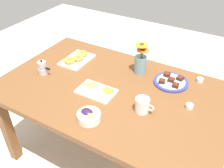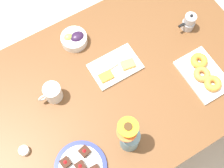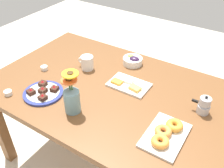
{
  "view_description": "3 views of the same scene",
  "coord_description": "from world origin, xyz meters",
  "px_view_note": "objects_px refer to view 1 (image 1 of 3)",
  "views": [
    {
      "loc": [
        0.7,
        -1.21,
        1.79
      ],
      "look_at": [
        0.0,
        0.0,
        0.78
      ],
      "focal_mm": 40.0,
      "sensor_mm": 36.0,
      "label": 1
    },
    {
      "loc": [
        0.32,
        0.53,
        2.23
      ],
      "look_at": [
        0.0,
        0.0,
        0.78
      ],
      "focal_mm": 50.0,
      "sensor_mm": 36.0,
      "label": 2
    },
    {
      "loc": [
        -0.68,
        1.06,
        1.72
      ],
      "look_at": [
        0.0,
        0.0,
        0.78
      ],
      "focal_mm": 40.0,
      "sensor_mm": 36.0,
      "label": 3
    }
  ],
  "objects_px": {
    "coffee_mug": "(142,105)",
    "dessert_plate": "(171,82)",
    "jam_cup_honey": "(189,106)",
    "dining_table": "(112,98)",
    "cheese_platter": "(97,91)",
    "jam_cup_berry": "(200,80)",
    "grape_bowl": "(89,116)",
    "croissant_platter": "(77,59)",
    "moka_pot": "(43,68)",
    "flower_vase": "(140,63)"
  },
  "relations": [
    {
      "from": "jam_cup_berry",
      "to": "cheese_platter",
      "type": "bearing_deg",
      "value": -140.52
    },
    {
      "from": "dining_table",
      "to": "coffee_mug",
      "type": "relative_size",
      "value": 12.94
    },
    {
      "from": "jam_cup_honey",
      "to": "jam_cup_berry",
      "type": "distance_m",
      "value": 0.33
    },
    {
      "from": "grape_bowl",
      "to": "croissant_platter",
      "type": "relative_size",
      "value": 0.51
    },
    {
      "from": "jam_cup_honey",
      "to": "dessert_plate",
      "type": "xyz_separation_m",
      "value": [
        -0.19,
        0.2,
        -0.0
      ]
    },
    {
      "from": "grape_bowl",
      "to": "moka_pot",
      "type": "xyz_separation_m",
      "value": [
        -0.59,
        0.24,
        0.02
      ]
    },
    {
      "from": "dining_table",
      "to": "flower_vase",
      "type": "relative_size",
      "value": 6.38
    },
    {
      "from": "coffee_mug",
      "to": "grape_bowl",
      "type": "relative_size",
      "value": 0.87
    },
    {
      "from": "cheese_platter",
      "to": "jam_cup_berry",
      "type": "xyz_separation_m",
      "value": [
        0.58,
        0.48,
        0.0
      ]
    },
    {
      "from": "coffee_mug",
      "to": "grape_bowl",
      "type": "distance_m",
      "value": 0.33
    },
    {
      "from": "croissant_platter",
      "to": "flower_vase",
      "type": "height_order",
      "value": "flower_vase"
    },
    {
      "from": "dining_table",
      "to": "moka_pot",
      "type": "distance_m",
      "value": 0.57
    },
    {
      "from": "grape_bowl",
      "to": "flower_vase",
      "type": "distance_m",
      "value": 0.63
    },
    {
      "from": "croissant_platter",
      "to": "jam_cup_berry",
      "type": "height_order",
      "value": "croissant_platter"
    },
    {
      "from": "dessert_plate",
      "to": "jam_cup_honey",
      "type": "bearing_deg",
      "value": -46.4
    },
    {
      "from": "dining_table",
      "to": "jam_cup_berry",
      "type": "relative_size",
      "value": 33.33
    },
    {
      "from": "jam_cup_honey",
      "to": "moka_pot",
      "type": "xyz_separation_m",
      "value": [
        -1.08,
        -0.16,
        0.03
      ]
    },
    {
      "from": "flower_vase",
      "to": "cheese_platter",
      "type": "bearing_deg",
      "value": -112.2
    },
    {
      "from": "croissant_platter",
      "to": "flower_vase",
      "type": "relative_size",
      "value": 1.12
    },
    {
      "from": "grape_bowl",
      "to": "dessert_plate",
      "type": "xyz_separation_m",
      "value": [
        0.3,
        0.61,
        -0.02
      ]
    },
    {
      "from": "grape_bowl",
      "to": "dessert_plate",
      "type": "distance_m",
      "value": 0.68
    },
    {
      "from": "coffee_mug",
      "to": "dessert_plate",
      "type": "bearing_deg",
      "value": 81.85
    },
    {
      "from": "dining_table",
      "to": "dessert_plate",
      "type": "bearing_deg",
      "value": 39.24
    },
    {
      "from": "coffee_mug",
      "to": "moka_pot",
      "type": "height_order",
      "value": "moka_pot"
    },
    {
      "from": "jam_cup_honey",
      "to": "flower_vase",
      "type": "bearing_deg",
      "value": 153.89
    },
    {
      "from": "jam_cup_berry",
      "to": "dining_table",
      "type": "bearing_deg",
      "value": -142.31
    },
    {
      "from": "dining_table",
      "to": "coffee_mug",
      "type": "distance_m",
      "value": 0.33
    },
    {
      "from": "dining_table",
      "to": "dessert_plate",
      "type": "height_order",
      "value": "dessert_plate"
    },
    {
      "from": "cheese_platter",
      "to": "flower_vase",
      "type": "bearing_deg",
      "value": 67.8
    },
    {
      "from": "coffee_mug",
      "to": "moka_pot",
      "type": "xyz_separation_m",
      "value": [
        -0.83,
        0.01,
        -0.0
      ]
    },
    {
      "from": "jam_cup_berry",
      "to": "moka_pot",
      "type": "relative_size",
      "value": 0.4
    },
    {
      "from": "croissant_platter",
      "to": "dessert_plate",
      "type": "distance_m",
      "value": 0.78
    },
    {
      "from": "grape_bowl",
      "to": "jam_cup_honey",
      "type": "distance_m",
      "value": 0.64
    },
    {
      "from": "dessert_plate",
      "to": "dining_table",
      "type": "bearing_deg",
      "value": -140.76
    },
    {
      "from": "coffee_mug",
      "to": "dining_table",
      "type": "bearing_deg",
      "value": 158.74
    },
    {
      "from": "dining_table",
      "to": "moka_pot",
      "type": "xyz_separation_m",
      "value": [
        -0.55,
        -0.1,
        0.13
      ]
    },
    {
      "from": "cheese_platter",
      "to": "grape_bowl",
      "type": "bearing_deg",
      "value": -66.65
    },
    {
      "from": "coffee_mug",
      "to": "cheese_platter",
      "type": "height_order",
      "value": "coffee_mug"
    },
    {
      "from": "jam_cup_berry",
      "to": "croissant_platter",
      "type": "bearing_deg",
      "value": -167.81
    },
    {
      "from": "croissant_platter",
      "to": "jam_cup_honey",
      "type": "relative_size",
      "value": 5.83
    },
    {
      "from": "coffee_mug",
      "to": "cheese_platter",
      "type": "relative_size",
      "value": 0.48
    },
    {
      "from": "croissant_platter",
      "to": "moka_pot",
      "type": "relative_size",
      "value": 2.35
    },
    {
      "from": "croissant_platter",
      "to": "dessert_plate",
      "type": "xyz_separation_m",
      "value": [
        0.78,
        0.08,
        -0.01
      ]
    },
    {
      "from": "moka_pot",
      "to": "grape_bowl",
      "type": "bearing_deg",
      "value": -22.47
    },
    {
      "from": "coffee_mug",
      "to": "jam_cup_berry",
      "type": "relative_size",
      "value": 2.58
    },
    {
      "from": "dining_table",
      "to": "croissant_platter",
      "type": "height_order",
      "value": "croissant_platter"
    },
    {
      "from": "cheese_platter",
      "to": "jam_cup_honey",
      "type": "height_order",
      "value": "cheese_platter"
    },
    {
      "from": "jam_cup_honey",
      "to": "flower_vase",
      "type": "xyz_separation_m",
      "value": [
        -0.45,
        0.22,
        0.07
      ]
    },
    {
      "from": "coffee_mug",
      "to": "flower_vase",
      "type": "relative_size",
      "value": 0.49
    },
    {
      "from": "croissant_platter",
      "to": "dessert_plate",
      "type": "height_order",
      "value": "dessert_plate"
    }
  ]
}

